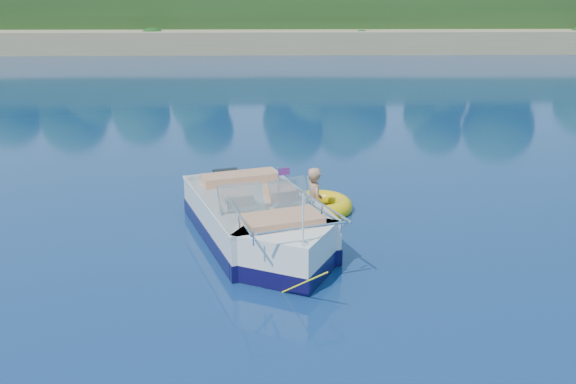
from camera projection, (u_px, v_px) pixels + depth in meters
name	position (u px, v px, depth m)	size (l,w,h in m)	color
ground	(167.00, 279.00, 10.38)	(160.00, 160.00, 0.00)	#0A264B
shoreline	(256.00, 18.00, 70.71)	(170.00, 59.00, 6.00)	#8D7652
motorboat	(261.00, 225.00, 11.71)	(3.03, 5.22, 1.81)	white
tow_tube	(319.00, 206.00, 13.50)	(1.72, 1.72, 0.38)	yellow
boy	(313.00, 212.00, 13.44)	(0.58, 0.38, 1.58)	tan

